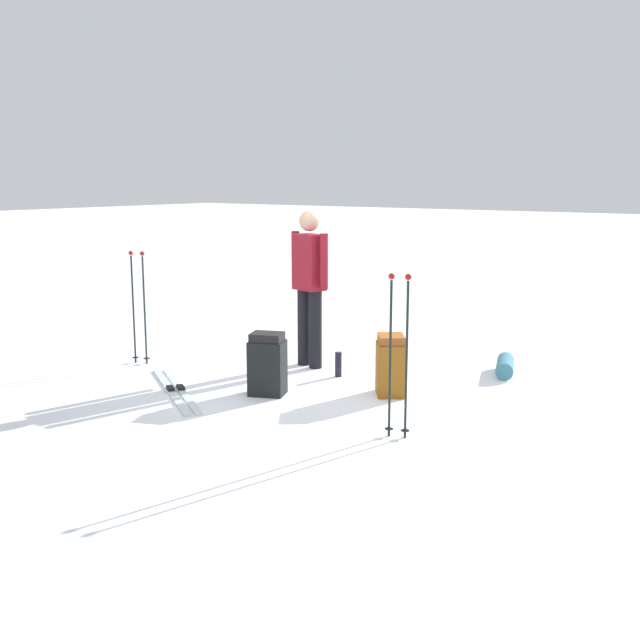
{
  "coord_description": "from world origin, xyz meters",
  "views": [
    {
      "loc": [
        -4.21,
        5.88,
        2.05
      ],
      "look_at": [
        0.0,
        0.0,
        0.7
      ],
      "focal_mm": 43.11,
      "sensor_mm": 36.0,
      "label": 1
    }
  ],
  "objects_px": {
    "ski_pair_near": "(176,390)",
    "ski_poles_planted_far": "(139,301)",
    "skier_standing": "(309,280)",
    "backpack_large_dark": "(267,365)",
    "backpack_bright": "(391,366)",
    "thermos_bottle": "(338,364)",
    "sleeping_mat_rolled": "(505,366)",
    "ski_poles_planted_near": "(399,348)"
  },
  "relations": [
    {
      "from": "ski_pair_near",
      "to": "ski_poles_planted_far",
      "type": "xyz_separation_m",
      "value": [
        1.15,
        -0.58,
        0.69
      ]
    },
    {
      "from": "skier_standing",
      "to": "backpack_large_dark",
      "type": "bearing_deg",
      "value": 106.5
    },
    {
      "from": "ski_pair_near",
      "to": "backpack_bright",
      "type": "distance_m",
      "value": 2.1
    },
    {
      "from": "thermos_bottle",
      "to": "ski_poles_planted_far",
      "type": "bearing_deg",
      "value": 20.67
    },
    {
      "from": "skier_standing",
      "to": "sleeping_mat_rolled",
      "type": "xyz_separation_m",
      "value": [
        -1.89,
        -0.91,
        -0.86
      ]
    },
    {
      "from": "skier_standing",
      "to": "thermos_bottle",
      "type": "xyz_separation_m",
      "value": [
        -0.51,
        0.19,
        -0.82
      ]
    },
    {
      "from": "ski_poles_planted_far",
      "to": "sleeping_mat_rolled",
      "type": "distance_m",
      "value": 4.03
    },
    {
      "from": "backpack_bright",
      "to": "thermos_bottle",
      "type": "relative_size",
      "value": 2.24
    },
    {
      "from": "ski_poles_planted_near",
      "to": "ski_poles_planted_far",
      "type": "bearing_deg",
      "value": -7.8
    },
    {
      "from": "backpack_bright",
      "to": "ski_poles_planted_near",
      "type": "height_order",
      "value": "ski_poles_planted_near"
    },
    {
      "from": "ski_poles_planted_far",
      "to": "sleeping_mat_rolled",
      "type": "height_order",
      "value": "ski_poles_planted_far"
    },
    {
      "from": "ski_pair_near",
      "to": "sleeping_mat_rolled",
      "type": "bearing_deg",
      "value": -133.4
    },
    {
      "from": "backpack_large_dark",
      "to": "thermos_bottle",
      "type": "height_order",
      "value": "backpack_large_dark"
    },
    {
      "from": "ski_poles_planted_far",
      "to": "backpack_large_dark",
      "type": "bearing_deg",
      "value": 175.73
    },
    {
      "from": "ski_poles_planted_near",
      "to": "thermos_bottle",
      "type": "distance_m",
      "value": 2.03
    },
    {
      "from": "ski_pair_near",
      "to": "backpack_bright",
      "type": "xyz_separation_m",
      "value": [
        -1.76,
        -1.12,
        0.27
      ]
    },
    {
      "from": "backpack_bright",
      "to": "ski_poles_planted_near",
      "type": "bearing_deg",
      "value": 122.96
    },
    {
      "from": "backpack_large_dark",
      "to": "ski_poles_planted_far",
      "type": "height_order",
      "value": "ski_poles_planted_far"
    },
    {
      "from": "ski_poles_planted_far",
      "to": "sleeping_mat_rolled",
      "type": "bearing_deg",
      "value": -151.51
    },
    {
      "from": "ski_poles_planted_near",
      "to": "backpack_bright",
      "type": "bearing_deg",
      "value": -57.04
    },
    {
      "from": "skier_standing",
      "to": "ski_poles_planted_far",
      "type": "relative_size",
      "value": 1.35
    },
    {
      "from": "backpack_large_dark",
      "to": "ski_poles_planted_near",
      "type": "height_order",
      "value": "ski_poles_planted_near"
    },
    {
      "from": "ski_poles_planted_near",
      "to": "skier_standing",
      "type": "bearing_deg",
      "value": -37.06
    },
    {
      "from": "ski_poles_planted_near",
      "to": "thermos_bottle",
      "type": "height_order",
      "value": "ski_poles_planted_near"
    },
    {
      "from": "ski_pair_near",
      "to": "sleeping_mat_rolled",
      "type": "distance_m",
      "value": 3.42
    },
    {
      "from": "thermos_bottle",
      "to": "backpack_bright",
      "type": "bearing_deg",
      "value": 161.26
    },
    {
      "from": "backpack_large_dark",
      "to": "sleeping_mat_rolled",
      "type": "bearing_deg",
      "value": -127.17
    },
    {
      "from": "skier_standing",
      "to": "backpack_large_dark",
      "type": "height_order",
      "value": "skier_standing"
    },
    {
      "from": "ski_poles_planted_far",
      "to": "thermos_bottle",
      "type": "distance_m",
      "value": 2.34
    },
    {
      "from": "ski_pair_near",
      "to": "ski_poles_planted_far",
      "type": "distance_m",
      "value": 1.46
    },
    {
      "from": "backpack_bright",
      "to": "thermos_bottle",
      "type": "height_order",
      "value": "backpack_bright"
    },
    {
      "from": "skier_standing",
      "to": "ski_poles_planted_far",
      "type": "xyz_separation_m",
      "value": [
        1.62,
        0.99,
        -0.25
      ]
    },
    {
      "from": "backpack_large_dark",
      "to": "sleeping_mat_rolled",
      "type": "distance_m",
      "value": 2.58
    },
    {
      "from": "thermos_bottle",
      "to": "skier_standing",
      "type": "bearing_deg",
      "value": -20.26
    },
    {
      "from": "backpack_bright",
      "to": "ski_poles_planted_far",
      "type": "xyz_separation_m",
      "value": [
        2.91,
        0.54,
        0.42
      ]
    },
    {
      "from": "backpack_bright",
      "to": "ski_poles_planted_near",
      "type": "distance_m",
      "value": 1.3
    },
    {
      "from": "backpack_large_dark",
      "to": "ski_poles_planted_far",
      "type": "distance_m",
      "value": 2.0
    },
    {
      "from": "backpack_large_dark",
      "to": "backpack_bright",
      "type": "xyz_separation_m",
      "value": [
        -0.96,
        -0.68,
        -0.01
      ]
    },
    {
      "from": "ski_pair_near",
      "to": "ski_poles_planted_far",
      "type": "relative_size",
      "value": 1.21
    },
    {
      "from": "backpack_bright",
      "to": "ski_poles_planted_far",
      "type": "height_order",
      "value": "ski_poles_planted_far"
    },
    {
      "from": "ski_poles_planted_near",
      "to": "backpack_large_dark",
      "type": "bearing_deg",
      "value": -11.98
    },
    {
      "from": "ski_poles_planted_far",
      "to": "skier_standing",
      "type": "bearing_deg",
      "value": -148.5
    }
  ]
}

